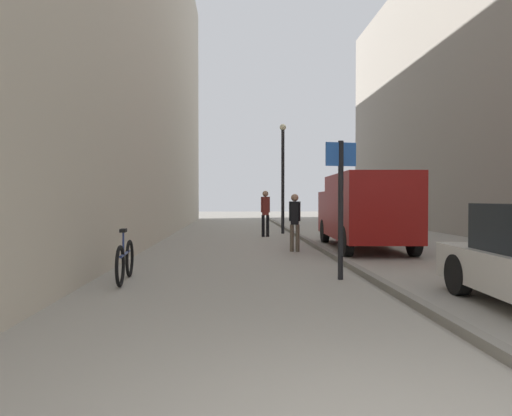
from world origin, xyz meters
The scene contains 9 objects.
ground_plane centered at (0.00, 12.00, 0.00)m, with size 80.00×80.00×0.00m, color gray.
building_facade_left centered at (-5.27, 12.00, 7.52)m, with size 3.33×40.00×15.03m, color #BCB29E.
kerb_strip centered at (1.58, 12.00, 0.06)m, with size 0.16×40.00×0.12m, color slate.
pedestrian_main_foreground centered at (0.77, 10.74, 0.96)m, with size 0.32×0.23×1.66m.
pedestrian_mid_block centered at (0.28, 15.90, 1.06)m, with size 0.36×0.24×1.84m.
delivery_van centered at (2.97, 11.44, 1.21)m, with size 2.20×5.55×2.23m.
street_sign_post centered at (1.02, 6.18, 1.55)m, with size 0.60×0.14×2.60m.
lamp_post centered at (1.15, 17.56, 2.72)m, with size 0.28×0.28×4.76m.
bicycle_leaning centered at (-2.97, 6.15, 0.38)m, with size 0.18×1.77×0.98m.
Camera 1 is at (-0.97, -2.32, 1.52)m, focal length 32.22 mm.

